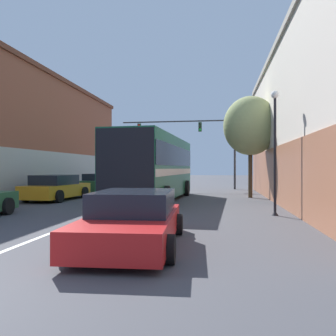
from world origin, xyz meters
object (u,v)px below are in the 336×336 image
object	(u,v)px
hatchback_foreground	(133,220)
street_lamp	(275,146)
parked_car_left_mid	(134,180)
traffic_signal_gantry	(198,136)
bus	(155,165)
street_tree_near	(250,126)
parked_car_left_near	(99,184)
parked_car_left_distant	(56,188)

from	to	relation	value
hatchback_foreground	street_lamp	size ratio (longest dim) A/B	0.95
parked_car_left_mid	traffic_signal_gantry	distance (m)	8.39
bus	street_lamp	distance (m)	7.58
street_tree_near	bus	bearing A→B (deg)	-155.06
street_lamp	street_tree_near	size ratio (longest dim) A/B	0.77
bus	hatchback_foreground	xyz separation A→B (m)	(1.55, -10.47, -1.37)
parked_car_left_mid	bus	bearing A→B (deg)	-165.35
bus	parked_car_left_mid	distance (m)	14.66
bus	parked_car_left_mid	bearing A→B (deg)	22.34
bus	parked_car_left_near	bearing A→B (deg)	49.28
hatchback_foreground	parked_car_left_mid	size ratio (longest dim) A/B	1.00
parked_car_left_mid	parked_car_left_distant	distance (m)	14.39
parked_car_left_mid	street_lamp	bearing A→B (deg)	-155.63
street_lamp	street_tree_near	world-z (taller)	street_tree_near
parked_car_left_mid	traffic_signal_gantry	world-z (taller)	traffic_signal_gantry
hatchback_foreground	parked_car_left_distant	world-z (taller)	parked_car_left_distant
bus	traffic_signal_gantry	bearing A→B (deg)	-6.72
parked_car_left_distant	traffic_signal_gantry	bearing A→B (deg)	-30.18
parked_car_left_mid	traffic_signal_gantry	size ratio (longest dim) A/B	0.46
bus	parked_car_left_near	distance (m)	7.12
traffic_signal_gantry	street_lamp	world-z (taller)	traffic_signal_gantry
parked_car_left_distant	hatchback_foreground	bearing A→B (deg)	-140.91
hatchback_foreground	parked_car_left_mid	xyz separation A→B (m)	(-6.43, 24.23, 0.05)
hatchback_foreground	street_tree_near	bearing A→B (deg)	-20.03
traffic_signal_gantry	street_tree_near	xyz separation A→B (m)	(3.66, -7.93, -0.21)
parked_car_left_distant	street_tree_near	distance (m)	11.99
bus	street_tree_near	bearing A→B (deg)	-62.23
street_tree_near	parked_car_left_near	bearing A→B (deg)	167.59
parked_car_left_mid	parked_car_left_distant	xyz separation A→B (m)	(-0.68, -14.38, 0.04)
parked_car_left_near	traffic_signal_gantry	distance (m)	9.67
street_lamp	hatchback_foreground	bearing A→B (deg)	-126.86
parked_car_left_mid	street_lamp	distance (m)	21.62
parked_car_left_distant	street_lamp	world-z (taller)	street_lamp
parked_car_left_near	street_lamp	world-z (taller)	street_lamp
parked_car_left_near	traffic_signal_gantry	bearing A→B (deg)	-44.27
traffic_signal_gantry	street_lamp	xyz separation A→B (m)	(3.88, -15.47, -1.94)
bus	parked_car_left_distant	distance (m)	5.73
parked_car_left_mid	street_lamp	world-z (taller)	street_lamp
hatchback_foreground	traffic_signal_gantry	xyz separation A→B (m)	(0.20, 20.91, 3.98)
hatchback_foreground	traffic_signal_gantry	world-z (taller)	traffic_signal_gantry
traffic_signal_gantry	street_lamp	bearing A→B (deg)	-75.93
bus	traffic_signal_gantry	xyz separation A→B (m)	(1.76, 10.45, 2.61)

